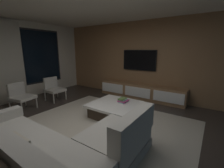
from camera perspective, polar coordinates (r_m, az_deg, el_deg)
floor at (r=3.38m, az=-8.72°, el=-17.83°), size 9.20×9.20×0.00m
back_wall_with_window at (r=6.01m, az=-36.02°, el=6.83°), size 6.60×0.30×2.70m
media_wall at (r=5.55m, az=13.02°, el=8.69°), size 0.12×7.80×2.70m
area_rug at (r=3.55m, az=-3.50°, el=-15.99°), size 3.20×3.80×0.01m
sectional_couch at (r=2.55m, az=-20.95°, el=-22.05°), size 1.98×2.50×0.82m
coffee_table at (r=4.02m, az=0.97°, el=-9.51°), size 1.16×1.16×0.36m
book_stack_on_coffee_table at (r=4.03m, az=4.16°, el=-6.11°), size 0.29×0.22×0.11m
accent_chair_near_window at (r=5.61m, az=-21.18°, el=-1.28°), size 0.56×0.58×0.78m
accent_chair_by_curtain at (r=5.14m, az=-31.26°, el=-3.53°), size 0.64×0.65×0.78m
media_console at (r=5.49m, az=10.84°, el=-2.89°), size 0.46×3.10×0.52m
mounted_tv at (r=5.55m, az=10.18°, el=8.82°), size 0.05×1.25×0.72m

